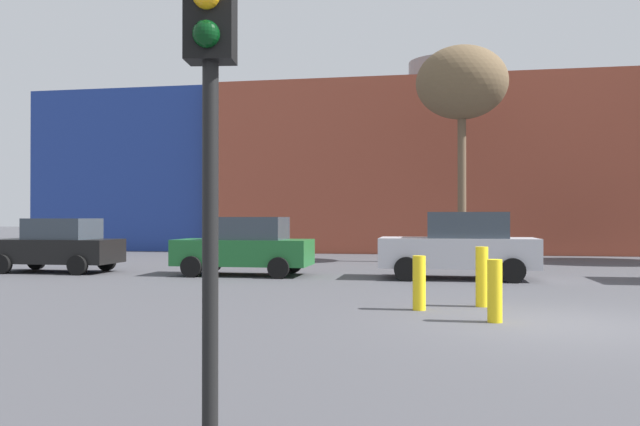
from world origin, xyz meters
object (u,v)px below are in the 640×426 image
object	(u,v)px
traffic_light_near_left	(210,74)
bare_tree_1	(462,84)
bollard_yellow_1	(482,277)
bollard_yellow_2	(419,283)
parked_car_0	(58,245)
parked_car_2	(460,246)
parked_car_1	(246,246)
bollard_yellow_0	(495,291)

from	to	relation	value
traffic_light_near_left	bare_tree_1	bearing A→B (deg)	165.33
bollard_yellow_1	bollard_yellow_2	xyz separation A→B (m)	(-1.18, -0.66, -0.07)
parked_car_0	bollard_yellow_2	distance (m)	12.95
traffic_light_near_left	bollard_yellow_1	world-z (taller)	traffic_light_near_left
parked_car_0	bollard_yellow_1	xyz separation A→B (m)	(12.51, -5.60, -0.26)
parked_car_0	bollard_yellow_1	bearing A→B (deg)	155.89
bare_tree_1	parked_car_2	bearing A→B (deg)	-93.26
parked_car_0	bollard_yellow_1	world-z (taller)	parked_car_0
parked_car_1	parked_car_0	bearing A→B (deg)	0.00
parked_car_0	parked_car_2	distance (m)	12.35
traffic_light_near_left	bollard_yellow_0	size ratio (longest dim) A/B	3.66
parked_car_1	bare_tree_1	distance (m)	11.12
parked_car_2	traffic_light_near_left	bearing A→B (deg)	79.99
parked_car_1	bollard_yellow_0	world-z (taller)	parked_car_1
parked_car_0	bare_tree_1	bearing A→B (deg)	-152.36
bare_tree_1	bollard_yellow_2	xyz separation A→B (m)	(-1.40, -12.93, -6.33)
bollard_yellow_0	bollard_yellow_1	distance (m)	1.83
parked_car_1	parked_car_2	size ratio (longest dim) A/B	0.93
parked_car_0	bare_tree_1	size ratio (longest dim) A/B	0.47
bollard_yellow_2	traffic_light_near_left	bearing A→B (deg)	-100.69
parked_car_1	bollard_yellow_2	xyz separation A→B (m)	(5.21, -6.26, -0.36)
bollard_yellow_1	bare_tree_1	bearing A→B (deg)	89.00
parked_car_0	bollard_yellow_0	size ratio (longest dim) A/B	3.80
parked_car_2	bollard_yellow_1	bearing A→B (deg)	91.70
parked_car_2	bare_tree_1	bearing A→B (deg)	-93.26
parked_car_0	bollard_yellow_1	size ratio (longest dim) A/B	3.39
parked_car_1	bollard_yellow_2	bearing A→B (deg)	129.76
parked_car_1	bollard_yellow_2	world-z (taller)	parked_car_1
parked_car_2	bollard_yellow_1	size ratio (longest dim) A/B	3.74
traffic_light_near_left	bollard_yellow_2	world-z (taller)	traffic_light_near_left
traffic_light_near_left	bare_tree_1	distance (m)	20.91
traffic_light_near_left	bollard_yellow_0	world-z (taller)	traffic_light_near_left
parked_car_2	bare_tree_1	size ratio (longest dim) A/B	0.52
parked_car_0	bollard_yellow_2	bearing A→B (deg)	151.07
bare_tree_1	bollard_yellow_0	world-z (taller)	bare_tree_1
bare_tree_1	traffic_light_near_left	bearing A→B (deg)	-97.82
bollard_yellow_0	parked_car_1	bearing A→B (deg)	130.98
parked_car_2	traffic_light_near_left	distance (m)	13.99
parked_car_2	bare_tree_1	world-z (taller)	bare_tree_1
bollard_yellow_0	parked_car_2	bearing A→B (deg)	91.76
parked_car_2	bollard_yellow_2	bearing A→B (deg)	80.79
bollard_yellow_2	parked_car_2	bearing A→B (deg)	80.79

